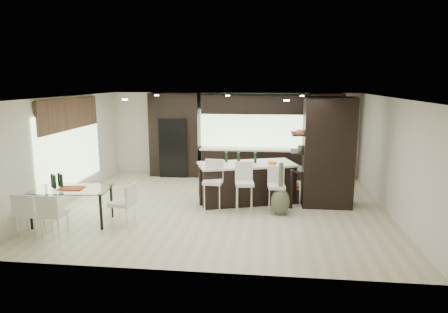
# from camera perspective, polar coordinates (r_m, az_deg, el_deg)

# --- Properties ---
(ground) EXTENTS (8.00, 8.00, 0.00)m
(ground) POSITION_cam_1_polar(r_m,az_deg,el_deg) (10.05, -0.39, -7.10)
(ground) COLOR beige
(ground) RESTS_ON ground
(back_wall) EXTENTS (8.00, 0.02, 2.70)m
(back_wall) POSITION_cam_1_polar(r_m,az_deg,el_deg) (13.16, 1.44, 3.22)
(back_wall) COLOR silver
(back_wall) RESTS_ON ground
(left_wall) EXTENTS (0.02, 7.00, 2.70)m
(left_wall) POSITION_cam_1_polar(r_m,az_deg,el_deg) (10.94, -21.69, 0.89)
(left_wall) COLOR silver
(left_wall) RESTS_ON ground
(right_wall) EXTENTS (0.02, 7.00, 2.70)m
(right_wall) POSITION_cam_1_polar(r_m,az_deg,el_deg) (10.06, 22.85, -0.01)
(right_wall) COLOR silver
(right_wall) RESTS_ON ground
(ceiling) EXTENTS (8.00, 7.00, 0.02)m
(ceiling) POSITION_cam_1_polar(r_m,az_deg,el_deg) (9.57, -0.41, 8.48)
(ceiling) COLOR white
(ceiling) RESTS_ON ground
(window_left) EXTENTS (0.04, 3.20, 1.90)m
(window_left) POSITION_cam_1_polar(r_m,az_deg,el_deg) (11.09, -21.03, 1.07)
(window_left) COLOR #B2D199
(window_left) RESTS_ON left_wall
(window_back) EXTENTS (3.40, 0.04, 1.20)m
(window_back) POSITION_cam_1_polar(r_m,az_deg,el_deg) (13.05, 4.06, 4.02)
(window_back) COLOR #B2D199
(window_back) RESTS_ON back_wall
(stone_accent) EXTENTS (0.08, 3.00, 0.80)m
(stone_accent) POSITION_cam_1_polar(r_m,az_deg,el_deg) (10.97, -21.20, 5.70)
(stone_accent) COLOR brown
(stone_accent) RESTS_ON left_wall
(ceiling_spots) EXTENTS (4.00, 3.00, 0.02)m
(ceiling_spots) POSITION_cam_1_polar(r_m,az_deg,el_deg) (9.82, -0.23, 8.42)
(ceiling_spots) COLOR white
(ceiling_spots) RESTS_ON ceiling
(back_cabinetry) EXTENTS (6.80, 0.68, 2.70)m
(back_cabinetry) POSITION_cam_1_polar(r_m,az_deg,el_deg) (12.80, 3.54, 2.98)
(back_cabinetry) COLOR black
(back_cabinetry) RESTS_ON ground
(refrigerator) EXTENTS (0.90, 0.68, 1.90)m
(refrigerator) POSITION_cam_1_polar(r_m,az_deg,el_deg) (13.15, -7.00, 1.37)
(refrigerator) COLOR black
(refrigerator) RESTS_ON ground
(partition_column) EXTENTS (1.20, 0.80, 2.70)m
(partition_column) POSITION_cam_1_polar(r_m,az_deg,el_deg) (10.15, 14.62, 0.58)
(partition_column) COLOR black
(partition_column) RESTS_ON ground
(kitchen_island) EXTENTS (2.64, 1.76, 1.02)m
(kitchen_island) POSITION_cam_1_polar(r_m,az_deg,el_deg) (10.29, 3.23, -3.73)
(kitchen_island) COLOR black
(kitchen_island) RESTS_ON ground
(stool_left) EXTENTS (0.46, 0.46, 0.99)m
(stool_left) POSITION_cam_1_polar(r_m,az_deg,el_deg) (9.55, -1.57, -4.94)
(stool_left) COLOR silver
(stool_left) RESTS_ON ground
(stool_mid) EXTENTS (0.48, 0.48, 0.96)m
(stool_mid) POSITION_cam_1_polar(r_m,az_deg,el_deg) (9.49, 2.93, -5.16)
(stool_mid) COLOR silver
(stool_mid) RESTS_ON ground
(stool_right) EXTENTS (0.42, 0.42, 0.89)m
(stool_right) POSITION_cam_1_polar(r_m,az_deg,el_deg) (9.50, 7.46, -5.45)
(stool_right) COLOR silver
(stool_right) RESTS_ON ground
(bench) EXTENTS (1.21, 0.50, 0.46)m
(bench) POSITION_cam_1_polar(r_m,az_deg,el_deg) (10.52, 7.40, -5.06)
(bench) COLOR black
(bench) RESTS_ON ground
(floor_vase) EXTENTS (0.54, 0.54, 1.24)m
(floor_vase) POSITION_cam_1_polar(r_m,az_deg,el_deg) (9.37, 8.08, -4.59)
(floor_vase) COLOR #4B543C
(floor_vase) RESTS_ON ground
(dining_table) EXTENTS (1.72, 1.08, 0.79)m
(dining_table) POSITION_cam_1_polar(r_m,az_deg,el_deg) (9.38, -20.79, -6.62)
(dining_table) COLOR white
(dining_table) RESTS_ON ground
(chair_near) EXTENTS (0.46, 0.46, 0.83)m
(chair_near) POSITION_cam_1_polar(r_m,az_deg,el_deg) (8.74, -23.09, -7.90)
(chair_near) COLOR silver
(chair_near) RESTS_ON ground
(chair_far) EXTENTS (0.46, 0.46, 0.84)m
(chair_far) POSITION_cam_1_polar(r_m,az_deg,el_deg) (9.00, -25.95, -7.59)
(chair_far) COLOR silver
(chair_far) RESTS_ON ground
(chair_end) EXTENTS (0.52, 0.52, 0.86)m
(chair_end) POSITION_cam_1_polar(r_m,az_deg,el_deg) (8.92, -14.28, -6.89)
(chair_end) COLOR silver
(chair_end) RESTS_ON ground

